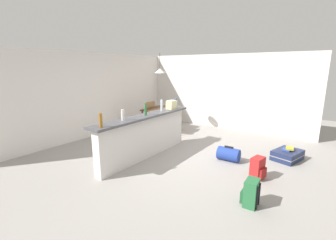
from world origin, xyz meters
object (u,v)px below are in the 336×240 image
(suitcase_flat_navy, at_px, (287,155))
(backpack_red, at_px, (258,168))
(dining_table, at_px, (160,111))
(grocery_bag, at_px, (171,105))
(dining_chair_far_side, at_px, (148,113))
(book_stack, at_px, (288,149))
(dining_chair_near_partition, at_px, (171,118))
(pendant_lamp, at_px, (160,71))
(bottle_clear, at_px, (162,105))
(bottle_white, at_px, (123,115))
(duffel_bag_blue, at_px, (229,154))
(backpack_green, at_px, (251,193))
(bottle_blue, at_px, (176,103))
(bottle_green, at_px, (146,109))
(bottle_amber, at_px, (101,120))

(suitcase_flat_navy, bearing_deg, backpack_red, 167.30)
(dining_table, bearing_deg, grocery_bag, -131.37)
(dining_chair_far_side, relative_size, book_stack, 3.60)
(dining_chair_near_partition, distance_m, pendant_lamp, 1.52)
(bottle_clear, height_order, pendant_lamp, pendant_lamp)
(bottle_white, distance_m, bottle_clear, 1.31)
(dining_table, bearing_deg, duffel_bag_blue, -112.21)
(suitcase_flat_navy, bearing_deg, dining_table, 85.28)
(grocery_bag, bearing_deg, bottle_clear, 176.76)
(bottle_white, height_order, book_stack, bottle_white)
(bottle_clear, distance_m, backpack_green, 3.03)
(duffel_bag_blue, bearing_deg, backpack_red, -123.68)
(bottle_blue, distance_m, backpack_red, 2.76)
(backpack_green, bearing_deg, bottle_green, 77.47)
(dining_table, distance_m, backpack_green, 4.64)
(bottle_white, height_order, bottle_green, bottle_green)
(bottle_clear, xyz_separation_m, pendant_lamp, (1.36, 1.09, 0.81))
(bottle_blue, height_order, backpack_red, bottle_blue)
(dining_chair_near_partition, bearing_deg, dining_chair_far_side, 83.25)
(book_stack, bearing_deg, suitcase_flat_navy, 177.28)
(bottle_white, distance_m, dining_table, 3.02)
(bottle_white, bearing_deg, pendant_lamp, 22.10)
(dining_chair_far_side, bearing_deg, backpack_green, -121.86)
(grocery_bag, relative_size, duffel_bag_blue, 0.53)
(bottle_clear, distance_m, bottle_blue, 0.63)
(backpack_red, bearing_deg, pendant_lamp, 65.76)
(bottle_amber, height_order, backpack_green, bottle_amber)
(grocery_bag, bearing_deg, backpack_red, -104.59)
(dining_table, xyz_separation_m, suitcase_flat_navy, (-0.32, -3.92, -0.54))
(bottle_amber, xyz_separation_m, bottle_white, (0.62, 0.08, -0.02))
(dining_chair_near_partition, bearing_deg, bottle_white, -166.62)
(backpack_red, bearing_deg, duffel_bag_blue, 56.32)
(book_stack, bearing_deg, bottle_blue, 100.40)
(dining_chair_near_partition, bearing_deg, bottle_clear, -154.48)
(bottle_white, bearing_deg, dining_table, 22.81)
(bottle_green, relative_size, pendant_lamp, 0.42)
(bottle_clear, bearing_deg, dining_chair_near_partition, 25.52)
(bottle_white, bearing_deg, bottle_blue, -0.43)
(bottle_blue, xyz_separation_m, dining_chair_near_partition, (0.70, 0.64, -0.62))
(bottle_blue, height_order, dining_chair_far_side, bottle_blue)
(bottle_amber, bearing_deg, suitcase_flat_navy, -41.45)
(book_stack, bearing_deg, dining_table, 85.60)
(backpack_red, bearing_deg, dining_chair_far_side, 67.74)
(bottle_amber, xyz_separation_m, bottle_clear, (1.93, 0.07, 0.01))
(bottle_amber, height_order, suitcase_flat_navy, bottle_amber)
(bottle_green, xyz_separation_m, backpack_red, (0.40, -2.43, -0.94))
(dining_chair_far_side, xyz_separation_m, suitcase_flat_navy, (-0.34, -4.45, -0.41))
(bottle_amber, bearing_deg, backpack_green, -74.29)
(dining_chair_far_side, relative_size, pendant_lamp, 1.42)
(bottle_green, height_order, suitcase_flat_navy, bottle_green)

